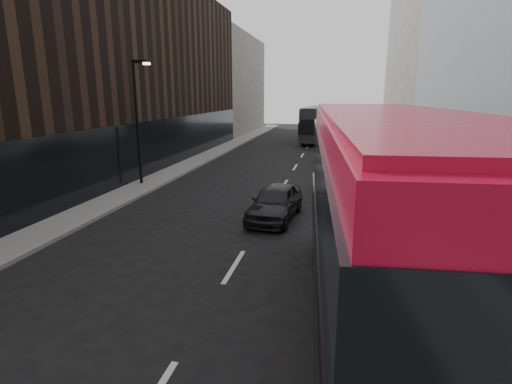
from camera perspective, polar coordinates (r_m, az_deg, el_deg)
The scene contains 11 objects.
sidewalk_right at distance 29.14m, azimuth 20.23°, elevation 2.63°, with size 3.00×80.00×0.15m, color slate.
sidewalk_left at distance 30.83m, azimuth -9.58°, elevation 3.87°, with size 2.00×80.00×0.15m, color slate.
building_victorian at distance 48.24m, azimuth 22.66°, elevation 18.00°, with size 6.50×24.00×21.00m.
building_left_mid at distance 36.38m, azimuth -12.47°, elevation 16.19°, with size 5.00×24.00×14.00m, color black.
building_left_far at distance 57.20m, azimuth -3.25°, elevation 15.01°, with size 5.00×20.00×13.00m, color #615C56.
street_lamp at distance 24.12m, azimuth -16.51°, elevation 10.60°, with size 1.06×0.22×7.00m.
red_bus at distance 8.61m, azimuth 18.12°, elevation -4.01°, with size 3.76×12.52×4.99m.
grey_bus at distance 46.52m, azimuth 8.94°, elevation 9.71°, with size 3.49×12.24×3.91m.
car_a at distance 17.29m, azimuth 2.78°, elevation -1.45°, with size 1.78×4.43×1.51m, color black.
car_b at distance 21.94m, azimuth 12.10°, elevation 1.59°, with size 1.63×4.68×1.54m, color gray.
car_c at distance 30.16m, azimuth 11.59°, elevation 4.84°, with size 2.06×5.08×1.47m, color black.
Camera 1 is at (3.02, -3.31, 5.31)m, focal length 28.00 mm.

